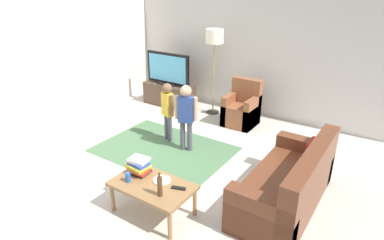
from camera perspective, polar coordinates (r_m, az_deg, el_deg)
name	(u,v)px	position (r m, az deg, el deg)	size (l,w,h in m)	color
ground	(170,172)	(5.07, -3.84, -9.02)	(7.80, 7.80, 0.00)	beige
wall_back	(257,50)	(7.02, 11.23, 11.77)	(6.00, 0.12, 2.70)	silver
wall_left	(37,59)	(6.72, -25.23, 9.50)	(0.12, 6.00, 2.70)	silver
area_rug	(164,149)	(5.70, -4.85, -5.05)	(2.20, 1.60, 0.01)	#4C724C
tv_stand	(169,95)	(7.59, -3.94, 4.37)	(1.20, 0.44, 0.50)	#4C3828
tv	(168,69)	(7.40, -4.17, 8.75)	(1.10, 0.28, 0.71)	black
couch	(291,187)	(4.42, 16.72, -10.95)	(0.80, 1.80, 0.86)	brown
armchair	(242,110)	(6.63, 8.66, 1.76)	(0.60, 0.60, 0.90)	brown
floor_lamp	(215,41)	(6.81, 3.91, 13.46)	(0.36, 0.36, 1.78)	#262626
child_near_tv	(168,107)	(5.77, -4.23, 2.28)	(0.34, 0.20, 1.07)	#4C4C59
child_center	(186,112)	(5.39, -1.05, 1.36)	(0.37, 0.21, 1.15)	#4C4C59
coffee_table	(152,187)	(4.11, -6.84, -11.50)	(1.00, 0.60, 0.42)	olive
book_stack	(139,166)	(4.26, -9.17, -7.87)	(0.30, 0.25, 0.21)	black
bottle	(160,186)	(3.82, -5.58, -11.27)	(0.06, 0.06, 0.30)	#4C3319
tv_remote	(179,188)	(3.97, -2.33, -11.66)	(0.17, 0.05, 0.02)	black
soda_can	(128,177)	(4.14, -11.00, -9.69)	(0.07, 0.07, 0.12)	#2659B2
plate	(162,180)	(4.13, -5.24, -10.31)	(0.22, 0.22, 0.02)	white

